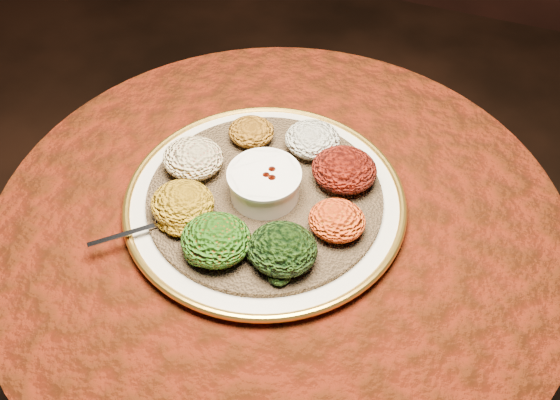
% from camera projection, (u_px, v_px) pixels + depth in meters
% --- Properties ---
extents(table, '(0.96, 0.96, 0.73)m').
position_uv_depth(table, '(280.00, 277.00, 1.17)').
color(table, black).
rests_on(table, ground).
extents(platter, '(0.51, 0.51, 0.02)m').
position_uv_depth(platter, '(265.00, 201.00, 1.04)').
color(platter, beige).
rests_on(platter, table).
extents(injera, '(0.49, 0.49, 0.01)m').
position_uv_depth(injera, '(265.00, 196.00, 1.03)').
color(injera, brown).
rests_on(injera, platter).
extents(stew_bowl, '(0.12, 0.12, 0.05)m').
position_uv_depth(stew_bowl, '(264.00, 182.00, 1.00)').
color(stew_bowl, silver).
rests_on(stew_bowl, injera).
extents(spoon, '(0.11, 0.10, 0.01)m').
position_uv_depth(spoon, '(160.00, 223.00, 0.98)').
color(spoon, silver).
rests_on(spoon, injera).
extents(portion_ayib, '(0.10, 0.09, 0.05)m').
position_uv_depth(portion_ayib, '(313.00, 140.00, 1.08)').
color(portion_ayib, beige).
rests_on(portion_ayib, injera).
extents(portion_kitfo, '(0.11, 0.10, 0.05)m').
position_uv_depth(portion_kitfo, '(344.00, 170.00, 1.03)').
color(portion_kitfo, black).
rests_on(portion_kitfo, injera).
extents(portion_tikil, '(0.09, 0.09, 0.04)m').
position_uv_depth(portion_tikil, '(337.00, 220.00, 0.96)').
color(portion_tikil, '#BD6B0F').
rests_on(portion_tikil, injera).
extents(portion_gomen, '(0.11, 0.10, 0.05)m').
position_uv_depth(portion_gomen, '(282.00, 249.00, 0.92)').
color(portion_gomen, black).
rests_on(portion_gomen, injera).
extents(portion_mixveg, '(0.11, 0.10, 0.05)m').
position_uv_depth(portion_mixveg, '(216.00, 240.00, 0.93)').
color(portion_mixveg, '#A5300A').
rests_on(portion_mixveg, injera).
extents(portion_kik, '(0.10, 0.10, 0.05)m').
position_uv_depth(portion_kik, '(183.00, 204.00, 0.98)').
color(portion_kik, '#A5730E').
rests_on(portion_kik, injera).
extents(portion_timatim, '(0.10, 0.10, 0.05)m').
position_uv_depth(portion_timatim, '(193.00, 158.00, 1.05)').
color(portion_timatim, maroon).
rests_on(portion_timatim, injera).
extents(portion_shiro, '(0.08, 0.08, 0.04)m').
position_uv_depth(portion_shiro, '(251.00, 132.00, 1.10)').
color(portion_shiro, '#925611').
rests_on(portion_shiro, injera).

